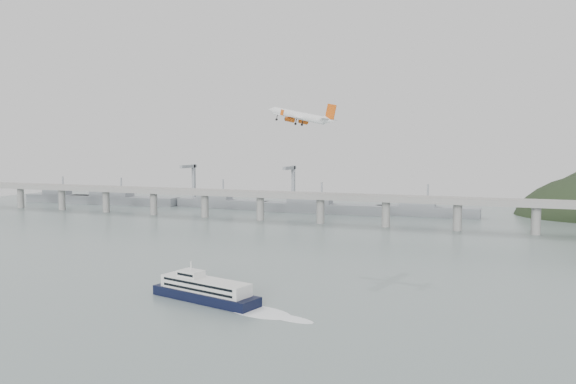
% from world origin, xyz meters
% --- Properties ---
extents(ground, '(900.00, 900.00, 0.00)m').
position_xyz_m(ground, '(0.00, 0.00, 0.00)').
color(ground, slate).
rests_on(ground, ground).
extents(bridge, '(800.00, 22.00, 23.90)m').
position_xyz_m(bridge, '(-1.15, 200.00, 17.65)').
color(bridge, gray).
rests_on(bridge, ground).
extents(distant_fleet, '(453.00, 60.90, 40.00)m').
position_xyz_m(distant_fleet, '(-155.36, 265.08, 6.22)').
color(distant_fleet, gray).
rests_on(distant_fleet, ground).
extents(ferry, '(75.18, 26.68, 14.38)m').
position_xyz_m(ferry, '(-5.01, -19.10, 3.90)').
color(ferry, black).
rests_on(ferry, ground).
extents(airliner, '(41.60, 38.27, 11.50)m').
position_xyz_m(airliner, '(1.96, 67.17, 73.90)').
color(airliner, white).
rests_on(airliner, ground).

